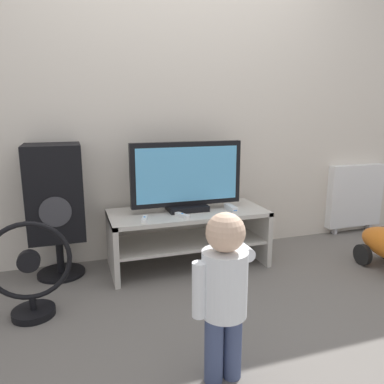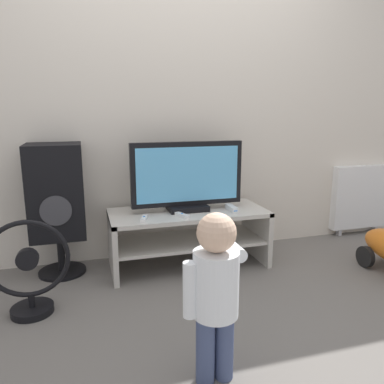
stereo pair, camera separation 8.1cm
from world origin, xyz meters
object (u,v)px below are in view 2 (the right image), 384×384
Objects in this scene: game_console at (231,208)px; remote_primary at (144,218)px; speaker_tower at (56,194)px; television at (187,177)px; floor_fan at (29,273)px; child at (215,284)px; remote_secondary at (182,215)px; radiator at (360,197)px.

remote_primary is at bearing -175.73° from game_console.
speaker_tower reaches higher than remote_primary.
television reaches higher than game_console.
floor_fan is (-1.36, -0.32, -0.19)m from game_console.
child is 0.81× the size of speaker_tower.
remote_secondary is 1.02m from floor_fan.
game_console is at bearing 64.67° from child.
remote_secondary is at bearing 15.92° from floor_fan.
game_console is 1.48m from radiator.
floor_fan is at bearing -158.65° from remote_primary.
floor_fan reaches higher than remote_secondary.
television is 0.89× the size of speaker_tower.
speaker_tower is (-0.91, 0.09, -0.09)m from television.
remote_primary is 0.24× the size of floor_fan.
game_console is 0.39m from remote_secondary.
game_console is 0.24× the size of radiator.
child reaches higher than remote_primary.
television is 0.45m from remote_primary.
television is 1.78m from radiator.
remote_primary is 1.08m from child.
game_console is at bearing 6.98° from remote_secondary.
speaker_tower is at bearing 163.04° from remote_secondary.
remote_primary is (-0.65, -0.05, -0.01)m from game_console.
speaker_tower is at bearing 74.89° from floor_fan.
television is at bearing 79.60° from child.
speaker_tower is 1.43× the size of radiator.
remote_secondary is at bearing -173.02° from game_console.
television and speaker_tower have the same top height.
game_console is (0.30, -0.11, -0.23)m from television.
television is 5.24× the size of game_console.
speaker_tower reaches higher than radiator.
remote_secondary is 0.88m from speaker_tower.
remote_secondary is at bearing 82.44° from child.
remote_secondary is 0.18× the size of child.
television is 1.10× the size of child.
remote_primary is 0.27m from remote_secondary.
floor_fan is at bearing -164.08° from remote_secondary.
child reaches higher than floor_fan.
remote_primary is at bearing 96.53° from child.
radiator is at bearing 13.50° from floor_fan.
radiator is (1.74, 0.23, -0.32)m from television.
child is (-0.23, -1.24, -0.23)m from television.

